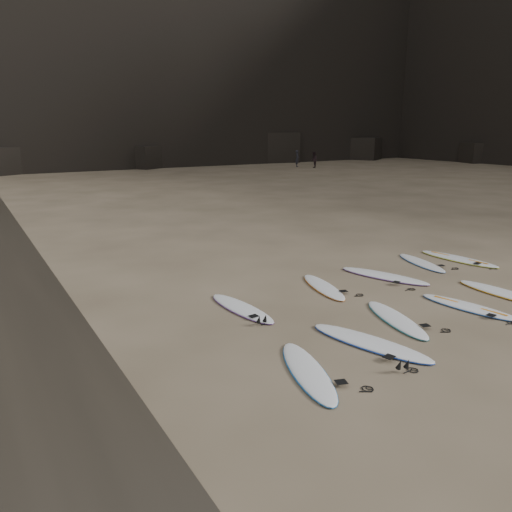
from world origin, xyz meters
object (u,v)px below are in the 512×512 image
Objects in this scene: surfboard_1 at (370,342)px; surfboard_4 at (504,293)px; surfboard_7 at (384,276)px; surfboard_2 at (396,319)px; surfboard_9 at (459,259)px; surfboard_5 at (242,308)px; person_b at (314,160)px; surfboard_3 at (469,307)px; surfboard_0 at (308,371)px; surfboard_8 at (421,263)px; surfboard_6 at (323,287)px; person_a at (297,158)px.

surfboard_1 reaches higher than surfboard_4.
surfboard_4 is at bearing -80.01° from surfboard_7.
surfboard_9 reaches higher than surfboard_2.
person_b reaches higher than surfboard_5.
surfboard_7 is 40.22m from person_b.
surfboard_0 is at bearing 176.62° from surfboard_3.
surfboard_5 is 1.04× the size of surfboard_8.
surfboard_2 is 3.47m from surfboard_7.
person_a is at bearing 69.68° from surfboard_6.
surfboard_9 reaches higher than surfboard_5.
surfboard_3 is 1.01× the size of surfboard_5.
surfboard_7 reaches higher than surfboard_0.
surfboard_7 is 1.54× the size of person_a.
surfboard_2 is 1.37× the size of person_a.
surfboard_2 is 0.89× the size of surfboard_9.
surfboard_5 is (-2.74, 2.46, 0.00)m from surfboard_2.
surfboard_7 is (4.98, 0.19, 0.01)m from surfboard_5.
surfboard_2 is at bearing -47.15° from surfboard_5.
surfboard_1 is 6.93m from surfboard_8.
surfboard_4 is at bearing -130.56° from surfboard_9.
surfboard_9 is at bearing 40.68° from surfboard_0.
surfboard_1 is at bearing -72.55° from surfboard_5.
surfboard_2 is at bearing -76.79° from surfboard_6.
surfboard_4 is at bearing -3.85° from surfboard_3.
surfboard_9 is at bearing -2.80° from surfboard_5.
surfboard_8 is (0.53, 3.27, -0.00)m from surfboard_4.
surfboard_7 reaches higher than surfboard_5.
surfboard_1 is at bearing -179.30° from person_a.
surfboard_7 is 1.00× the size of surfboard_9.
surfboard_3 is 1.71m from surfboard_4.
person_a is (21.85, 35.37, 0.85)m from surfboard_7.
surfboard_3 is 4.85m from surfboard_9.
surfboard_2 is 45.02m from person_a.
person_b reaches higher than surfboard_0.
surfboard_4 is at bearing -84.76° from surfboard_8.
surfboard_9 is 39.67m from person_a.
surfboard_0 is 46.42m from person_b.
person_a reaches higher than person_b.
surfboard_6 is (-2.11, 3.10, -0.00)m from surfboard_3.
person_b reaches higher than surfboard_7.
person_b is (20.42, 32.82, 0.81)m from surfboard_8.
surfboard_9 is at bearing 30.24° from surfboard_3.
person_a reaches higher than surfboard_1.
surfboard_2 is 6.47m from surfboard_9.
surfboard_2 reaches higher than surfboard_8.
surfboard_6 is at bearing 113.82° from surfboard_3.
person_a is (19.71, 34.90, 0.86)m from surfboard_8.
surfboard_0 is 5.02m from surfboard_6.
surfboard_3 reaches higher than surfboard_6.
person_a is (21.94, 38.37, 0.86)m from surfboard_3.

